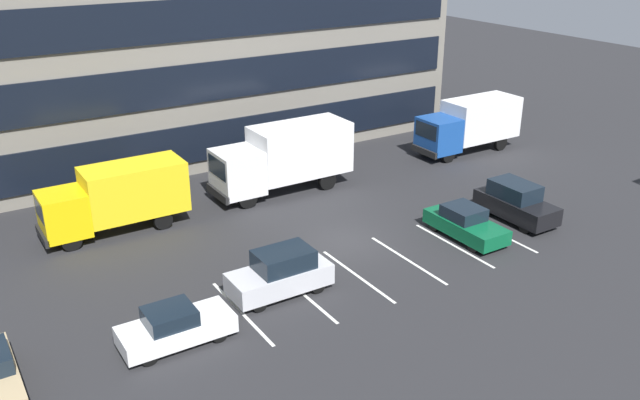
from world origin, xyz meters
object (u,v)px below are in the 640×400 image
object	(u,v)px
suv_black	(516,202)
box_truck_white	(284,156)
sedan_forest	(465,223)
box_truck_yellow_all	(117,196)
sedan_white	(175,327)
box_truck_blue	(470,123)
suv_silver	(281,273)

from	to	relation	value
suv_black	box_truck_white	bearing A→B (deg)	129.52
sedan_forest	box_truck_yellow_all	bearing A→B (deg)	145.32
sedan_forest	sedan_white	size ratio (longest dim) A/B	1.03
box_truck_white	sedan_forest	world-z (taller)	box_truck_white
box_truck_blue	suv_silver	world-z (taller)	box_truck_blue
box_truck_blue	sedan_white	distance (m)	26.93
suv_black	suv_silver	bearing A→B (deg)	-179.53
box_truck_yellow_all	suv_silver	size ratio (longest dim) A/B	1.67
suv_silver	sedan_white	size ratio (longest dim) A/B	1.03
box_truck_blue	suv_silver	bearing A→B (deg)	-153.92
box_truck_white	suv_silver	distance (m)	11.54
box_truck_blue	suv_black	size ratio (longest dim) A/B	1.70
box_truck_blue	box_truck_white	distance (m)	13.90
box_truck_blue	box_truck_yellow_all	size ratio (longest dim) A/B	1.04
box_truck_blue	box_truck_white	bearing A→B (deg)	178.77
suv_silver	sedan_forest	bearing A→B (deg)	-0.45
box_truck_white	box_truck_blue	bearing A→B (deg)	-1.23
box_truck_white	sedan_forest	bearing A→B (deg)	-66.10
box_truck_white	sedan_white	size ratio (longest dim) A/B	1.95
box_truck_blue	sedan_white	bearing A→B (deg)	-156.53
box_truck_white	suv_silver	size ratio (longest dim) A/B	1.90
box_truck_yellow_all	box_truck_blue	bearing A→B (deg)	-0.02
suv_black	suv_silver	world-z (taller)	suv_black
box_truck_blue	box_truck_yellow_all	bearing A→B (deg)	179.98
sedan_forest	suv_black	xyz separation A→B (m)	(3.66, 0.19, 0.23)
box_truck_blue	box_truck_white	xyz separation A→B (m)	(-13.89, 0.30, 0.17)
suv_black	suv_silver	xyz separation A→B (m)	(-13.86, -0.11, -0.02)
box_truck_blue	sedan_forest	distance (m)	13.61
box_truck_blue	sedan_forest	xyz separation A→B (m)	(-9.46, -9.70, -1.21)
box_truck_blue	suv_black	bearing A→B (deg)	-121.39
box_truck_yellow_all	sedan_forest	world-z (taller)	box_truck_yellow_all
suv_black	box_truck_yellow_all	bearing A→B (deg)	151.72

